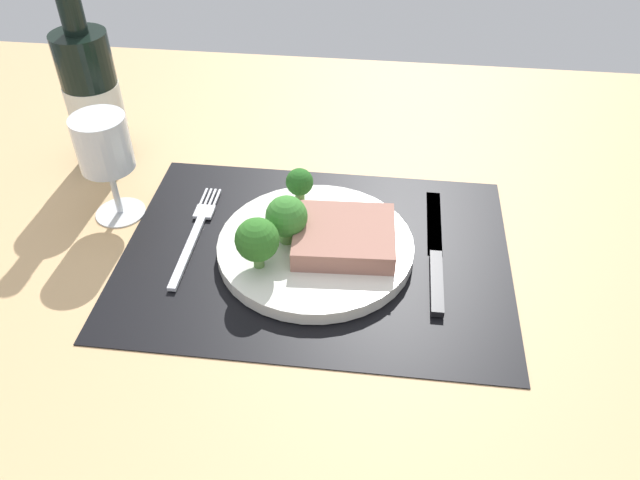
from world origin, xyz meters
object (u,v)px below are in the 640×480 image
object	(u,v)px
steak	(344,238)
plate	(316,247)
knife	(436,257)
wine_bottle	(93,96)
fork	(195,233)
wine_glass	(104,150)

from	to	relation	value
steak	plate	bearing A→B (deg)	175.92
knife	wine_bottle	bearing A→B (deg)	156.96
steak	fork	xyz separation A→B (cm)	(-18.57, 1.66, -2.58)
knife	plate	bearing A→B (deg)	178.93
steak	wine_bottle	distance (cm)	40.70
plate	fork	xyz separation A→B (cm)	(-15.19, 1.42, -0.55)
fork	wine_bottle	bearing A→B (deg)	134.45
knife	fork	bearing A→B (deg)	175.07
knife	wine_glass	size ratio (longest dim) A/B	1.65
fork	wine_bottle	xyz separation A→B (cm)	(-17.46, 16.04, 9.25)
fork	wine_glass	distance (cm)	14.69
plate	fork	world-z (taller)	plate
fork	wine_bottle	distance (cm)	25.45
fork	wine_glass	bearing A→B (deg)	159.22
steak	wine_glass	size ratio (longest dim) A/B	0.84
steak	wine_bottle	world-z (taller)	wine_bottle
knife	wine_bottle	world-z (taller)	wine_bottle
steak	knife	bearing A→B (deg)	4.06
fork	knife	size ratio (longest dim) A/B	0.83
plate	knife	bearing A→B (deg)	2.13
plate	fork	size ratio (longest dim) A/B	1.21
knife	wine_bottle	distance (cm)	50.73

